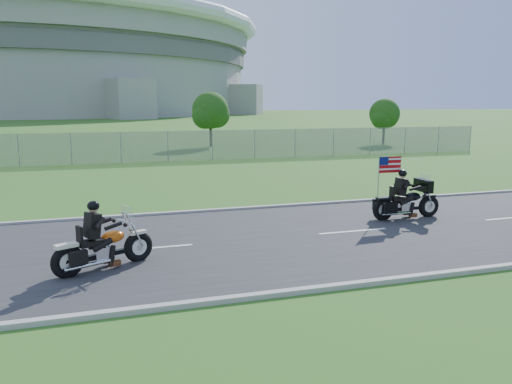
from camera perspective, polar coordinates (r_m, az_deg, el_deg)
name	(u,v)px	position (r m, az deg, el deg)	size (l,w,h in m)	color
ground	(224,243)	(14.01, -3.65, -5.89)	(420.00, 420.00, 0.00)	#2D5B1C
road	(224,243)	(14.01, -3.65, -5.81)	(120.00, 8.00, 0.04)	#28282B
curb_north	(198,212)	(17.85, -6.69, -2.24)	(120.00, 0.18, 0.12)	#9E9B93
curb_south	(271,295)	(10.31, 1.73, -11.64)	(120.00, 0.18, 0.12)	#9E9B93
fence	(71,149)	(33.28, -20.38, 4.65)	(60.00, 0.03, 2.00)	gray
stadium	(45,66)	(184.25, -22.97, 13.13)	(140.40, 140.40, 29.20)	#A3A099
tree_fence_near	(211,112)	(44.10, -5.20, 9.04)	(3.52, 3.28, 4.75)	#382316
tree_fence_far	(385,115)	(48.22, 14.48, 8.47)	(3.08, 2.87, 4.20)	#382316
motorcycle_lead	(103,248)	(12.22, -17.13, -6.16)	(2.36, 1.31, 1.70)	black
motorcycle_follow	(406,202)	(17.43, 16.80, -1.14)	(2.52, 0.83, 2.10)	black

